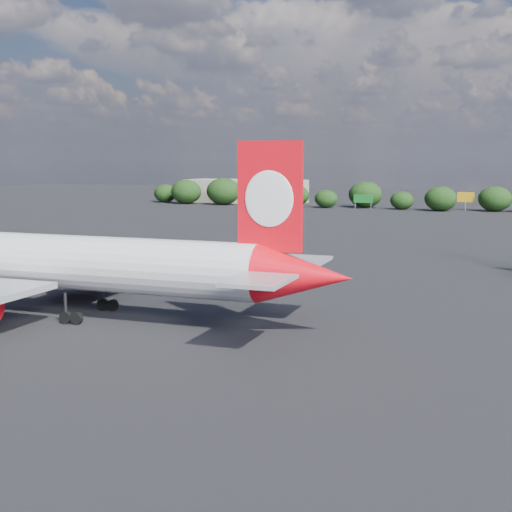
% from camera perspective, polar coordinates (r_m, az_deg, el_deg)
% --- Properties ---
extents(ground, '(500.00, 500.00, 0.00)m').
position_cam_1_polar(ground, '(108.58, 2.20, -0.52)').
color(ground, black).
rests_on(ground, ground).
extents(qantas_airliner, '(53.18, 50.54, 17.36)m').
position_cam_1_polar(qantas_airliner, '(73.23, -13.84, -0.66)').
color(qantas_airliner, silver).
rests_on(qantas_airliner, ground).
extents(terminal_building, '(42.00, 16.00, 8.00)m').
position_cam_1_polar(terminal_building, '(254.56, -0.82, 5.22)').
color(terminal_building, gray).
rests_on(terminal_building, ground).
extents(highway_sign, '(6.00, 0.30, 4.50)m').
position_cam_1_polar(highway_sign, '(223.91, 8.57, 4.54)').
color(highway_sign, '#146620').
rests_on(highway_sign, ground).
extents(billboard_yellow, '(5.00, 0.30, 5.50)m').
position_cam_1_polar(billboard_yellow, '(224.20, 16.43, 4.50)').
color(billboard_yellow, gold).
rests_on(billboard_yellow, ground).
extents(horizon_treeline, '(205.76, 16.19, 9.04)m').
position_cam_1_polar(horizon_treeline, '(221.97, 14.99, 4.52)').
color(horizon_treeline, black).
rests_on(horizon_treeline, ground).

